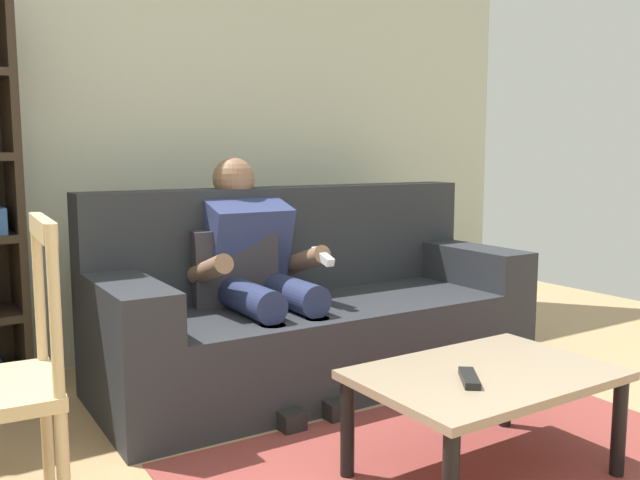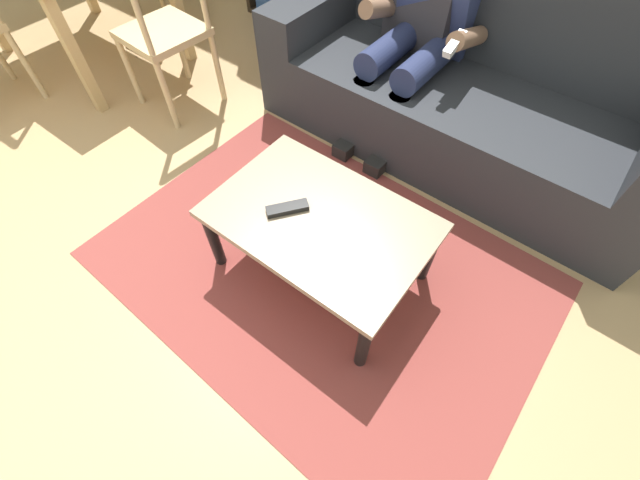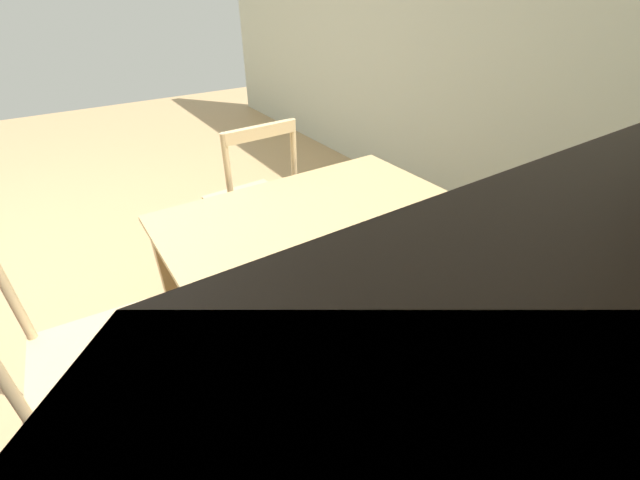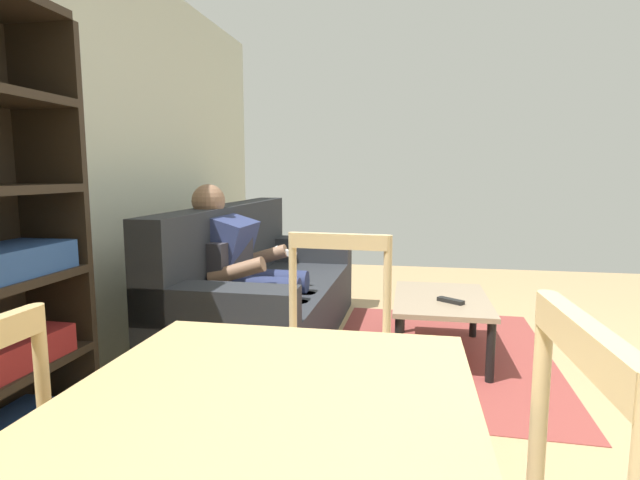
# 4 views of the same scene
# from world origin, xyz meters

# --- Properties ---
(wall_side) EXTENTS (0.12, 5.92, 2.54)m
(wall_side) POSITION_xyz_m (-3.12, 0.00, 1.27)
(wall_side) COLOR beige
(wall_side) RESTS_ON ground_plane
(dining_table) EXTENTS (1.28, 0.86, 0.72)m
(dining_table) POSITION_xyz_m (-1.43, 1.37, 0.61)
(dining_table) COLOR tan
(dining_table) RESTS_ON ground_plane
(dining_chair_near_wall) EXTENTS (0.43, 0.43, 0.89)m
(dining_chair_near_wall) POSITION_xyz_m (-1.43, 2.07, 0.45)
(dining_chair_near_wall) COLOR tan
(dining_chair_near_wall) RESTS_ON ground_plane
(dining_chair_facing_couch) EXTENTS (0.45, 0.45, 0.94)m
(dining_chair_facing_couch) POSITION_xyz_m (-0.46, 1.36, 0.46)
(dining_chair_facing_couch) COLOR #D1B27F
(dining_chair_facing_couch) RESTS_ON ground_plane
(dining_chair_by_doorway) EXTENTS (0.44, 0.44, 0.96)m
(dining_chair_by_doorway) POSITION_xyz_m (-1.43, 0.67, 0.47)
(dining_chair_by_doorway) COLOR #D1B27F
(dining_chair_by_doorway) RESTS_ON ground_plane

